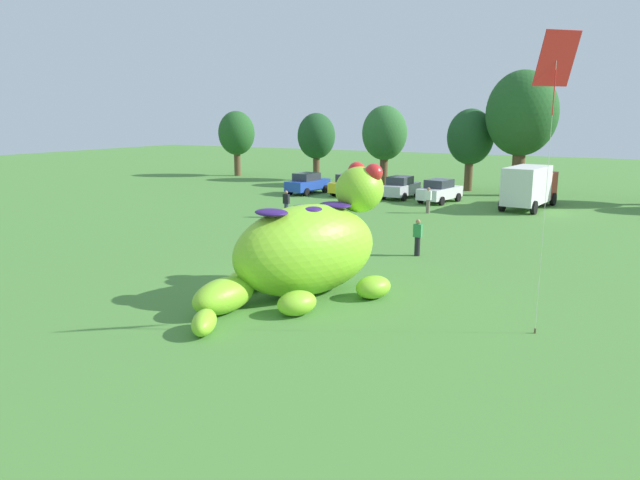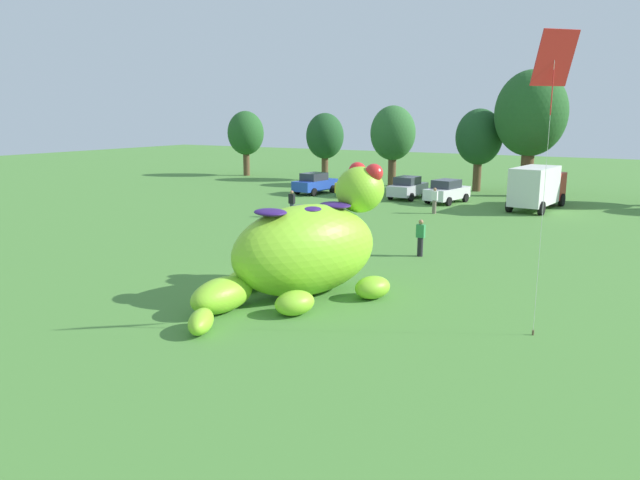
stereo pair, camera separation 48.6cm
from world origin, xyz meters
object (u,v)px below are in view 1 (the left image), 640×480
(box_truck, at_px, (530,186))
(spectator_near_inflatable, at_px, (286,204))
(giant_inflatable_creature, at_px, (306,249))
(spectator_by_cars, at_px, (418,238))
(tethered_flying_kite, at_px, (556,64))
(car_blue, at_px, (307,183))
(spectator_mid_field, at_px, (428,200))
(car_silver, at_px, (400,187))
(car_yellow, at_px, (351,185))
(car_white, at_px, (440,191))

(box_truck, bearing_deg, spectator_near_inflatable, -138.59)
(giant_inflatable_creature, distance_m, box_truck, 25.06)
(box_truck, distance_m, spectator_by_cars, 17.30)
(box_truck, xyz_separation_m, tethered_flying_kite, (4.61, -24.93, 6.13))
(car_blue, height_order, spectator_mid_field, car_blue)
(car_silver, height_order, box_truck, box_truck)
(car_yellow, relative_size, spectator_near_inflatable, 2.52)
(box_truck, height_order, spectator_by_cars, box_truck)
(giant_inflatable_creature, bearing_deg, car_white, 96.92)
(box_truck, relative_size, spectator_mid_field, 3.86)
(car_silver, distance_m, tethered_flying_kite, 29.94)
(car_blue, relative_size, box_truck, 0.65)
(car_yellow, distance_m, spectator_by_cars, 21.20)
(car_white, relative_size, spectator_mid_field, 2.54)
(car_white, bearing_deg, spectator_by_cars, -75.39)
(car_blue, bearing_deg, car_silver, 8.10)
(spectator_near_inflatable, bearing_deg, giant_inflatable_creature, -55.21)
(giant_inflatable_creature, xyz_separation_m, car_white, (-2.99, 24.65, -0.83))
(car_silver, height_order, spectator_near_inflatable, car_silver)
(car_white, distance_m, spectator_by_cars, 17.55)
(giant_inflatable_creature, relative_size, spectator_near_inflatable, 5.40)
(car_silver, relative_size, box_truck, 0.63)
(giant_inflatable_creature, distance_m, car_blue, 28.01)
(giant_inflatable_creature, bearing_deg, spectator_by_cars, 79.37)
(car_blue, bearing_deg, spectator_mid_field, -21.24)
(car_white, bearing_deg, giant_inflatable_creature, -83.08)
(giant_inflatable_creature, height_order, car_yellow, giant_inflatable_creature)
(giant_inflatable_creature, distance_m, spectator_by_cars, 7.84)
(tethered_flying_kite, bearing_deg, car_blue, 132.20)
(car_blue, height_order, spectator_near_inflatable, car_blue)
(spectator_mid_field, height_order, spectator_by_cars, same)
(car_yellow, xyz_separation_m, spectator_near_inflatable, (1.13, -11.56, -0.01))
(giant_inflatable_creature, distance_m, tethered_flying_kite, 9.99)
(car_white, xyz_separation_m, tethered_flying_kite, (10.94, -24.74, 6.88))
(spectator_mid_field, bearing_deg, car_yellow, 146.52)
(car_blue, distance_m, box_truck, 17.44)
(spectator_near_inflatable, bearing_deg, car_white, 59.79)
(car_blue, distance_m, car_silver, 7.81)
(car_white, relative_size, spectator_near_inflatable, 2.54)
(giant_inflatable_creature, distance_m, spectator_mid_field, 19.69)
(car_blue, distance_m, spectator_by_cars, 22.67)
(car_yellow, distance_m, car_white, 7.59)
(car_silver, distance_m, spectator_mid_field, 7.13)
(car_white, xyz_separation_m, spectator_by_cars, (4.43, -16.99, -0.01))
(spectator_mid_field, bearing_deg, spectator_by_cars, -73.32)
(giant_inflatable_creature, relative_size, box_truck, 1.40)
(box_truck, distance_m, spectator_mid_field, 7.64)
(spectator_mid_field, bearing_deg, car_blue, 158.76)
(spectator_mid_field, xyz_separation_m, tethered_flying_kite, (10.07, -19.64, 6.88))
(car_yellow, xyz_separation_m, box_truck, (13.90, -0.30, 0.74))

